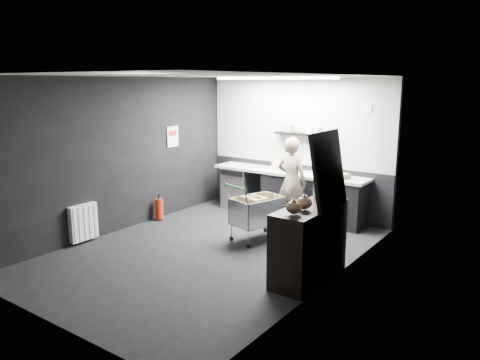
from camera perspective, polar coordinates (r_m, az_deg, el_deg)
The scene contains 22 objects.
floor at distance 7.45m, azimuth -3.65°, elevation -8.65°, with size 5.50×5.50×0.00m, color black.
ceiling at distance 6.97m, azimuth -3.95°, elevation 12.60°, with size 5.50×5.50×0.00m, color silver.
wall_back at distance 9.35m, azimuth 6.95°, elevation 4.08°, with size 5.50×5.50×0.00m, color black.
wall_front at distance 5.30m, azimuth -22.96°, elevation -2.85°, with size 5.50×5.50×0.00m, color black.
wall_left at distance 8.48m, azimuth -14.34°, elevation 2.98°, with size 5.50×5.50×0.00m, color black.
wall_right at distance 6.04m, azimuth 11.06°, elevation -0.38°, with size 5.50×5.50×0.00m, color black.
kitchen_wall_panel at distance 9.28m, azimuth 6.97°, elevation 7.12°, with size 3.95×0.02×1.70m, color #B7B8B3.
dado_panel at distance 9.48m, azimuth 6.76°, elevation -1.03°, with size 3.95×0.02×1.00m, color black.
floating_shelf at distance 9.11m, azimuth 7.70°, elevation 5.56°, with size 1.20×0.22×0.04m, color black.
wall_clock at distance 8.67m, azimuth 15.22°, elevation 8.45°, with size 0.20×0.20×0.03m, color white.
poster at distance 9.32m, azimuth -8.21°, elevation 5.26°, with size 0.02×0.30×0.40m, color white.
poster_red_band at distance 9.31m, azimuth -8.20°, elevation 5.68°, with size 0.01×0.22×0.10m, color red.
radiator at distance 8.11m, azimuth -18.55°, elevation -4.92°, with size 0.10×0.50×0.60m, color white.
ceiling_strip at distance 8.48m, azimuth 4.19°, elevation 12.28°, with size 2.40×0.20×0.04m, color white.
prep_counter at distance 9.17m, azimuth 6.56°, elevation -1.76°, with size 3.20×0.61×0.90m.
person at distance 8.61m, azimuth 6.32°, elevation -0.17°, with size 0.60×0.39×1.64m, color #C2B29A.
shopping_cart at distance 7.81m, azimuth 2.13°, elevation -3.99°, with size 0.77×1.05×0.99m.
sideboard at distance 6.35m, azimuth 8.69°, elevation -6.43°, with size 0.57×1.34×2.00m.
fire_extinguisher at distance 9.09m, azimuth -9.80°, elevation -3.40°, with size 0.15×0.15×0.49m.
cardboard_box at distance 8.64m, azimuth 11.48°, elevation 0.56°, with size 0.46×0.35×0.09m, color #906D4D.
pink_tub at distance 9.14m, azimuth 5.66°, elevation 1.76°, with size 0.22×0.22×0.22m, color beige.
white_container at distance 9.19m, azimuth 4.53°, elevation 1.64°, with size 0.17×0.14×0.15m, color white.
Camera 1 is at (4.42, -5.39, 2.62)m, focal length 35.00 mm.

